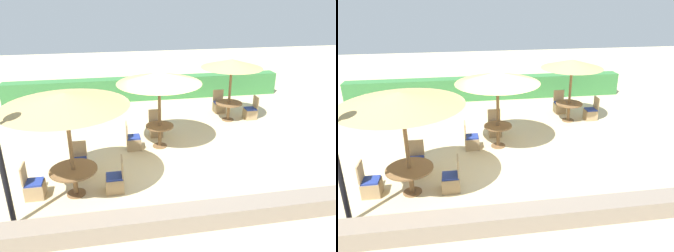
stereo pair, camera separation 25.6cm
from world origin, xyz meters
The scene contains 16 objects.
ground_plane centered at (0.00, 0.00, 0.00)m, with size 40.00×40.00×0.00m, color beige.
hedge_row centered at (0.00, 6.37, 0.53)m, with size 13.00×0.70×1.06m, color #387A3D.
stone_border centered at (0.00, -3.07, 0.22)m, with size 10.00×0.56×0.44m, color gray.
parasol_back_right centered at (2.90, 2.95, 2.29)m, with size 2.35×2.35×2.46m.
round_table_back_right centered at (2.90, 2.95, 0.58)m, with size 1.05×1.05×0.74m.
patio_chair_back_right_east centered at (3.86, 2.95, 0.26)m, with size 0.46×0.46×0.93m.
patio_chair_back_right_north centered at (2.86, 3.96, 0.26)m, with size 0.46×0.46×0.93m.
parasol_front_left centered at (-2.76, -1.35, 2.54)m, with size 2.97×2.97×2.71m.
round_table_front_left centered at (-2.76, -1.35, 0.59)m, with size 1.18×1.18×0.73m.
patio_chair_front_left_east centered at (-1.75, -1.37, 0.26)m, with size 0.46×0.46×0.93m.
patio_chair_front_left_west centered at (-3.77, -1.29, 0.26)m, with size 0.46×0.46×0.93m.
patio_chair_front_left_north centered at (-2.74, -0.30, 0.26)m, with size 0.46×0.46×0.93m.
parasol_center centered at (-0.20, 1.04, 2.34)m, with size 2.69×2.69×2.51m.
round_table_center centered at (-0.20, 1.04, 0.56)m, with size 0.92×0.92×0.75m.
patio_chair_center_west centered at (-1.09, 1.02, 0.26)m, with size 0.46×0.46×0.93m.
patio_chair_center_north centered at (-0.19, 1.96, 0.26)m, with size 0.46×0.46×0.93m.
Camera 1 is at (-1.73, -8.79, 4.84)m, focal length 35.00 mm.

